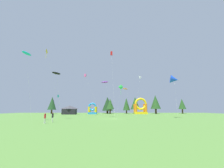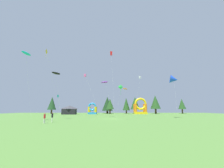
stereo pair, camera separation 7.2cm
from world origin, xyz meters
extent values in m
plane|color=#548438|center=(0.00, 0.00, 0.00)|extent=(120.00, 120.00, 0.00)
ellipsoid|color=purple|center=(-2.32, 8.41, 11.08)|extent=(2.38, 1.22, 0.82)
cylinder|color=silver|center=(-0.50, 8.70, 5.54)|extent=(3.67, 0.58, 11.08)
cone|color=blue|center=(17.70, 2.46, 10.80)|extent=(2.98, 2.86, 2.65)
cylinder|color=silver|center=(17.45, 1.52, 5.40)|extent=(0.51, 1.88, 10.80)
cube|color=white|center=(11.33, 19.44, 14.83)|extent=(0.85, 0.85, 0.38)
cube|color=white|center=(11.33, 19.44, 15.29)|extent=(0.85, 0.85, 0.38)
cylinder|color=silver|center=(9.95, 18.69, 7.53)|extent=(2.77, 1.51, 15.06)
pyramid|color=green|center=(2.06, -5.57, 7.43)|extent=(0.83, 0.30, 0.82)
cylinder|color=green|center=(2.06, -5.51, 6.55)|extent=(0.04, 0.04, 1.75)
cylinder|color=silver|center=(1.52, -5.10, 3.71)|extent=(1.09, 0.84, 7.43)
ellipsoid|color=orange|center=(5.79, 24.73, 11.05)|extent=(2.00, 0.95, 0.92)
cylinder|color=silver|center=(7.75, 24.93, 5.53)|extent=(3.93, 0.42, 11.06)
ellipsoid|color=#19B7CC|center=(-18.47, -8.46, 14.40)|extent=(1.75, 2.18, 0.98)
cylinder|color=silver|center=(-17.84, -7.47, 7.20)|extent=(1.28, 2.01, 14.41)
cube|color=red|center=(-0.15, 5.11, 19.27)|extent=(0.63, 0.63, 0.55)
cube|color=red|center=(-0.15, 5.11, 19.93)|extent=(0.63, 0.63, 0.55)
cylinder|color=silver|center=(0.31, 3.09, 9.80)|extent=(0.95, 4.06, 19.60)
cube|color=#EA599E|center=(-9.44, 12.61, 14.00)|extent=(0.73, 0.73, 0.43)
cube|color=#EA599E|center=(-9.44, 12.61, 14.52)|extent=(0.73, 0.73, 0.43)
cylinder|color=silver|center=(-6.38, 11.91, 7.13)|extent=(6.14, 1.40, 14.27)
cube|color=#0C7F7A|center=(-21.28, 19.89, 7.24)|extent=(0.65, 0.65, 0.45)
cube|color=#0C7F7A|center=(-21.28, 19.89, 7.79)|extent=(0.65, 0.65, 0.45)
cylinder|color=silver|center=(-20.40, 20.18, 3.76)|extent=(1.77, 0.60, 7.52)
ellipsoid|color=black|center=(-13.89, -2.87, 11.33)|extent=(2.17, 2.35, 0.72)
cylinder|color=silver|center=(-13.21, -2.06, 5.66)|extent=(1.39, 1.63, 11.33)
pyramid|color=yellow|center=(-20.23, 4.45, 19.83)|extent=(0.33, 1.19, 1.20)
cylinder|color=yellow|center=(-20.14, 4.45, 18.80)|extent=(0.04, 0.04, 2.07)
cylinder|color=silver|center=(-17.99, 6.76, 9.92)|extent=(4.31, 4.63, 19.85)
cylinder|color=silver|center=(-11.36, -10.05, 0.45)|extent=(0.15, 0.15, 0.90)
cylinder|color=silver|center=(-11.39, -9.87, 0.45)|extent=(0.15, 0.15, 0.90)
cylinder|color=black|center=(-11.38, -9.96, 1.26)|extent=(0.37, 0.37, 0.72)
sphere|color=brown|center=(-11.38, -9.96, 1.74)|extent=(0.24, 0.24, 0.24)
cylinder|color=silver|center=(-11.97, -12.15, 0.45)|extent=(0.18, 0.18, 0.89)
cylinder|color=silver|center=(-11.85, -12.02, 0.45)|extent=(0.18, 0.18, 0.89)
cylinder|color=#B21E26|center=(-11.91, -12.08, 1.25)|extent=(0.45, 0.45, 0.71)
sphere|color=#9E704C|center=(-11.91, -12.08, 1.72)|extent=(0.24, 0.24, 0.24)
cube|color=#268CD8|center=(-9.47, 35.21, 0.46)|extent=(4.11, 3.65, 0.92)
cylinder|color=yellow|center=(-11.01, 33.90, 2.23)|extent=(1.02, 1.02, 2.63)
cylinder|color=yellow|center=(-7.92, 33.90, 2.23)|extent=(1.02, 1.02, 2.63)
cylinder|color=yellow|center=(-11.01, 36.53, 2.23)|extent=(1.02, 1.02, 2.63)
cylinder|color=yellow|center=(-7.92, 36.53, 2.23)|extent=(1.02, 1.02, 2.63)
torus|color=#268CD8|center=(-9.47, 33.90, 3.55)|extent=(3.91, 0.82, 3.91)
cube|color=yellow|center=(14.02, 35.93, 0.54)|extent=(6.16, 4.54, 1.09)
cylinder|color=orange|center=(11.57, 34.29, 3.01)|extent=(1.27, 1.27, 3.85)
cylinder|color=orange|center=(16.46, 34.29, 3.01)|extent=(1.27, 1.27, 3.85)
cylinder|color=orange|center=(11.57, 37.56, 3.01)|extent=(1.27, 1.27, 3.85)
cylinder|color=orange|center=(16.46, 37.56, 3.01)|extent=(1.27, 1.27, 3.85)
torus|color=yellow|center=(14.02, 34.29, 4.93)|extent=(5.91, 1.02, 5.91)
cube|color=black|center=(-19.65, 30.89, 1.27)|extent=(6.28, 3.11, 2.54)
pyramid|color=#3F3F47|center=(-19.65, 30.89, 3.29)|extent=(6.28, 3.11, 1.49)
cylinder|color=#4C331E|center=(-32.11, 41.69, 1.03)|extent=(0.80, 0.80, 2.07)
cone|color=#1E4221|center=(-32.11, 41.69, 5.52)|extent=(4.47, 4.47, 6.91)
cylinder|color=#4C331E|center=(-2.53, 45.87, 0.75)|extent=(1.07, 1.07, 1.50)
cone|color=#193819|center=(-2.53, 45.87, 5.35)|extent=(5.92, 5.92, 7.70)
cylinder|color=#4C331E|center=(-0.96, 40.69, 1.17)|extent=(0.75, 0.75, 2.35)
cone|color=#234C1E|center=(-0.96, 40.69, 5.13)|extent=(4.17, 4.17, 5.57)
cylinder|color=#4C331E|center=(7.75, 41.76, 0.87)|extent=(0.69, 0.69, 1.74)
cone|color=#234C1E|center=(7.75, 41.76, 5.05)|extent=(3.81, 3.81, 6.63)
cylinder|color=#4C331E|center=(12.34, 40.96, 1.12)|extent=(0.89, 0.89, 2.24)
cone|color=#234C1E|center=(12.34, 40.96, 5.51)|extent=(4.92, 4.92, 6.53)
cylinder|color=#4C331E|center=(23.16, 40.92, 1.26)|extent=(0.94, 0.94, 2.52)
cone|color=#234C1E|center=(23.16, 40.92, 6.12)|extent=(5.25, 5.25, 7.20)
cylinder|color=#4C331E|center=(38.24, 43.14, 1.19)|extent=(0.71, 0.71, 2.38)
cone|color=#234C1E|center=(38.24, 43.14, 5.19)|extent=(3.93, 3.93, 5.61)
camera|label=1|loc=(0.03, -39.38, 2.56)|focal=24.08mm
camera|label=2|loc=(0.10, -39.37, 2.56)|focal=24.08mm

